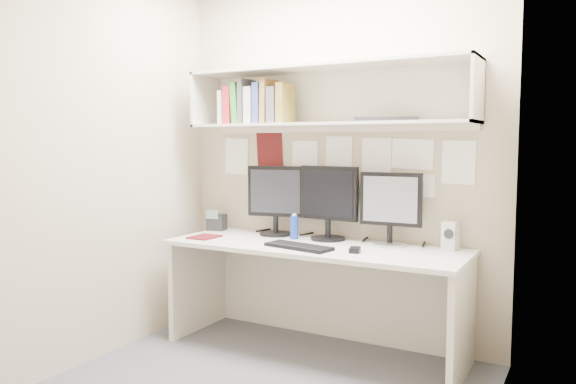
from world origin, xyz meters
The scene contains 18 objects.
wall_back centered at (0.00, 1.00, 1.30)m, with size 2.40×0.02×2.60m, color tan.
wall_front centered at (0.00, -1.00, 1.30)m, with size 2.40×0.02×2.60m, color tan.
wall_left centered at (-1.20, 0.00, 1.30)m, with size 0.02×2.00×2.60m, color tan.
wall_right centered at (1.20, 0.00, 1.30)m, with size 0.02×2.00×2.60m, color tan.
desk centered at (0.00, 0.65, 0.37)m, with size 2.00×0.70×0.73m.
overhead_hutch centered at (0.00, 0.86, 1.72)m, with size 2.00×0.38×0.40m.
pinned_papers centered at (0.00, 0.99, 1.25)m, with size 1.92×0.01×0.48m, color white, non-canonical shape.
monitor_left centered at (-0.42, 0.87, 1.00)m, with size 0.43×0.24×0.51m.
monitor_center centered at (0.00, 0.87, 1.01)m, with size 0.44×0.24×0.51m.
monitor_right centered at (0.45, 0.87, 0.99)m, with size 0.41×0.23×0.48m.
keyboard centered at (-0.03, 0.48, 0.74)m, with size 0.45×0.16×0.02m, color black.
mouse centered at (0.34, 0.53, 0.75)m, with size 0.06×0.10×0.03m, color black.
speaker centered at (0.83, 0.89, 0.82)m, with size 0.10×0.11×0.18m.
blue_bottle centered at (-0.22, 0.77, 0.82)m, with size 0.06×0.06×0.18m.
maroon_notebook centered at (-0.81, 0.51, 0.74)m, with size 0.17×0.21×0.01m, color #530E13.
desk_phone centered at (-0.94, 0.84, 0.79)m, with size 0.15×0.14×0.16m.
book_stack centered at (-0.53, 0.77, 1.68)m, with size 0.54×0.20×0.32m.
hutch_tray centered at (0.42, 0.82, 1.55)m, with size 0.40×0.15×0.03m, color black.
Camera 1 is at (1.61, -2.67, 1.40)m, focal length 35.00 mm.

